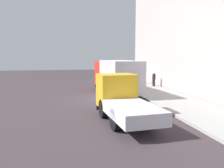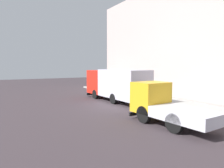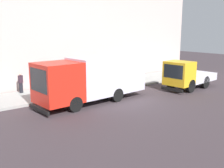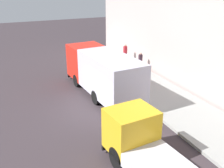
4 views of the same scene
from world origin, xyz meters
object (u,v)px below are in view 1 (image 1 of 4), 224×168
Objects in this scene: small_flatbed_truck at (122,99)px; pedestrian_standing at (144,76)px; street_sign_post at (136,77)px; large_utility_truck at (116,75)px; pedestrian_walking at (154,79)px.

small_flatbed_truck reaches higher than pedestrian_standing.
street_sign_post reaches higher than pedestrian_standing.
large_utility_truck is 5.33× the size of pedestrian_walking.
large_utility_truck reaches higher than pedestrian_walking.
large_utility_truck reaches higher than street_sign_post.
pedestrian_walking is at bearing 55.90° from small_flatbed_truck.
small_flatbed_truck is at bearing -178.07° from pedestrian_walking.
pedestrian_walking is 0.88× the size of pedestrian_standing.
large_utility_truck is 1.47× the size of small_flatbed_truck.
large_utility_truck is 1.89m from street_sign_post.
large_utility_truck is at bearing 154.48° from pedestrian_walking.
large_utility_truck is 4.70× the size of pedestrian_standing.
large_utility_truck reaches higher than pedestrian_standing.
pedestrian_walking is at bearing 40.86° from pedestrian_standing.
pedestrian_walking is at bearing 47.19° from street_sign_post.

